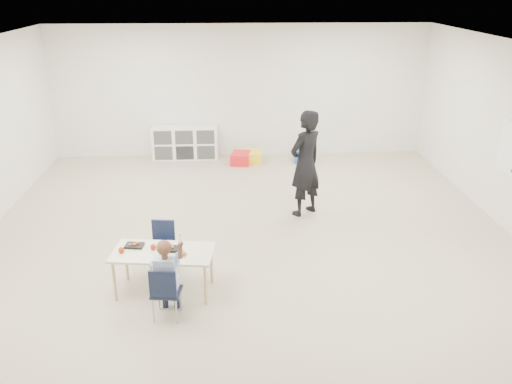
{
  "coord_description": "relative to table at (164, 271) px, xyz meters",
  "views": [
    {
      "loc": [
        -0.28,
        -7.04,
        3.63
      ],
      "look_at": [
        0.1,
        0.02,
        0.85
      ],
      "focal_mm": 38.0,
      "sensor_mm": 36.0,
      "label": 1
    }
  ],
  "objects": [
    {
      "name": "apple_far",
      "position": [
        -0.49,
        -0.01,
        0.31
      ],
      "size": [
        0.07,
        0.07,
        0.07
      ],
      "primitive_type": "sphere",
      "color": "#A1230E",
      "rests_on": "table"
    },
    {
      "name": "milk_carton",
      "position": [
        0.01,
        -0.12,
        0.33
      ],
      "size": [
        0.08,
        0.08,
        0.1
      ],
      "primitive_type": "cube",
      "rotation": [
        0.0,
        0.0,
        -0.12
      ],
      "color": "white",
      "rests_on": "table"
    },
    {
      "name": "bread_roll",
      "position": [
        0.24,
        -0.11,
        0.31
      ],
      "size": [
        0.09,
        0.09,
        0.07
      ],
      "primitive_type": "ellipsoid",
      "color": "tan",
      "rests_on": "table"
    },
    {
      "name": "bin_red",
      "position": [
        1.08,
        4.99,
        -0.17
      ],
      "size": [
        0.46,
        0.54,
        0.24
      ],
      "primitive_type": "cube",
      "rotation": [
        0.0,
        0.0,
        -0.19
      ],
      "color": "red",
      "rests_on": "ground"
    },
    {
      "name": "bin_blue",
      "position": [
        2.41,
        5.08,
        -0.17
      ],
      "size": [
        0.4,
        0.49,
        0.22
      ],
      "primitive_type": "cube",
      "rotation": [
        0.0,
        0.0,
        -0.12
      ],
      "color": "#154AA4",
      "rests_on": "ground"
    },
    {
      "name": "cubby_shelf",
      "position": [
        -0.11,
        5.43,
        0.07
      ],
      "size": [
        1.4,
        0.4,
        0.7
      ],
      "primitive_type": "cube",
      "color": "white",
      "rests_on": "ground"
    },
    {
      "name": "chair_far",
      "position": [
        -0.08,
        0.54,
        0.05
      ],
      "size": [
        0.36,
        0.34,
        0.67
      ],
      "primitive_type": null,
      "rotation": [
        0.0,
        0.0,
        -0.12
      ],
      "color": "black",
      "rests_on": "ground"
    },
    {
      "name": "lunch_tray_near",
      "position": [
        0.08,
        0.04,
        0.29
      ],
      "size": [
        0.24,
        0.19,
        0.03
      ],
      "primitive_type": "cube",
      "rotation": [
        0.0,
        0.0,
        -0.12
      ],
      "color": "black",
      "rests_on": "table"
    },
    {
      "name": "bin_yellow",
      "position": [
        1.34,
        5.08,
        -0.17
      ],
      "size": [
        0.39,
        0.49,
        0.23
      ],
      "primitive_type": "cube",
      "rotation": [
        0.0,
        0.0,
        -0.04
      ],
      "color": "yellow",
      "rests_on": "ground"
    },
    {
      "name": "adult",
      "position": [
        2.05,
        2.32,
        0.59
      ],
      "size": [
        0.76,
        0.72,
        1.74
      ],
      "primitive_type": "imported",
      "rotation": [
        0.0,
        0.0,
        3.81
      ],
      "color": "black",
      "rests_on": "ground"
    },
    {
      "name": "chair_near",
      "position": [
        0.08,
        -0.54,
        0.05
      ],
      "size": [
        0.36,
        0.34,
        0.67
      ],
      "primitive_type": null,
      "rotation": [
        0.0,
        0.0,
        -0.12
      ],
      "color": "black",
      "rests_on": "ground"
    },
    {
      "name": "lunch_tray_far",
      "position": [
        -0.36,
        0.15,
        0.29
      ],
      "size": [
        0.24,
        0.19,
        0.03
      ],
      "primitive_type": "cube",
      "rotation": [
        0.0,
        0.0,
        -0.12
      ],
      "color": "black",
      "rests_on": "table"
    },
    {
      "name": "apple_near",
      "position": [
        -0.12,
        0.05,
        0.31
      ],
      "size": [
        0.07,
        0.07,
        0.07
      ],
      "primitive_type": "sphere",
      "color": "#A1230E",
      "rests_on": "table"
    },
    {
      "name": "child",
      "position": [
        0.08,
        -0.54,
        0.24
      ],
      "size": [
        0.5,
        0.5,
        1.06
      ],
      "primitive_type": null,
      "rotation": [
        0.0,
        0.0,
        -0.12
      ],
      "color": "#BBD4FD",
      "rests_on": "chair_near"
    },
    {
      "name": "rules_poster",
      "position": [
        5.07,
        1.75,
        0.97
      ],
      "size": [
        0.02,
        0.6,
        0.8
      ],
      "primitive_type": "cube",
      "color": "white",
      "rests_on": "room"
    },
    {
      "name": "table",
      "position": [
        0.0,
        0.0,
        0.0
      ],
      "size": [
        1.29,
        0.76,
        0.56
      ],
      "rotation": [
        0.0,
        0.0,
        -0.12
      ],
      "color": "#F2E9C2",
      "rests_on": "ground"
    },
    {
      "name": "room",
      "position": [
        1.09,
        1.15,
        1.12
      ],
      "size": [
        9.0,
        9.02,
        2.8
      ],
      "color": "#BFB092",
      "rests_on": "ground"
    }
  ]
}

